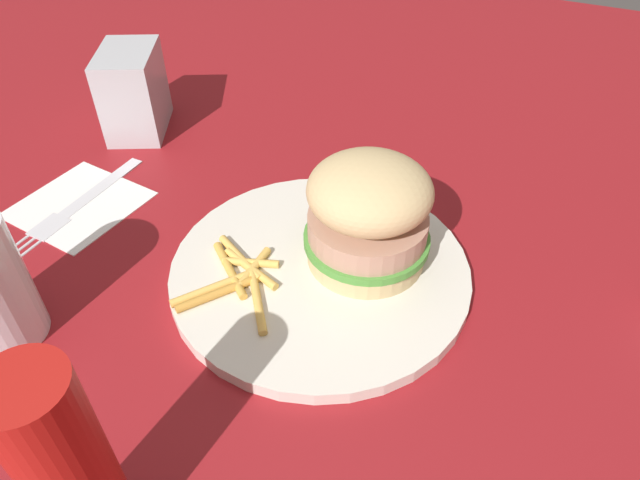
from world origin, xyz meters
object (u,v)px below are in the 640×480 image
napkin (80,203)px  fork (78,202)px  sandwich (368,214)px  fries_pile (238,277)px  napkin_dispenser (133,92)px  plate (320,271)px  ketchup_bottle (62,466)px

napkin → fork: fork is taller
sandwich → napkin: (0.29, 0.03, -0.06)m
fries_pile → napkin_dispenser: bearing=-37.1°
plate → napkin: plate is taller
sandwich → ketchup_bottle: bearing=76.6°
napkin → ketchup_bottle: bearing=133.4°
napkin_dispenser → ketchup_bottle: size_ratio=0.64×
plate → napkin: size_ratio=2.34×
sandwich → napkin_dispenser: (0.33, -0.11, -0.01)m
fork → napkin_dispenser: (0.03, -0.15, 0.04)m
napkin → fries_pile: bearing=169.9°
sandwich → fries_pile: (0.09, 0.07, -0.04)m
sandwich → fork: bearing=6.8°
sandwich → fries_pile: bearing=38.8°
napkin → napkin_dispenser: (0.03, -0.14, 0.05)m
fries_pile → ketchup_bottle: ketchup_bottle is taller
napkin → fork: 0.00m
plate → sandwich: bearing=-139.6°
fries_pile → fork: size_ratio=0.54×
fork → fries_pile: bearing=170.3°
sandwich → fries_pile: sandwich is taller
napkin → fork: (0.00, 0.00, 0.00)m
fries_pile → fork: 0.21m
napkin → napkin_dispenser: size_ratio=1.15×
napkin → ketchup_bottle: (-0.23, 0.24, 0.07)m
fries_pile → napkin_dispenser: napkin_dispenser is taller
fries_pile → ketchup_bottle: bearing=96.1°
fries_pile → ketchup_bottle: 0.21m
fries_pile → ketchup_bottle: size_ratio=0.62×
plate → fries_pile: fries_pile is taller
plate → fries_pile: bearing=37.8°
plate → napkin_dispenser: napkin_dispenser is taller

